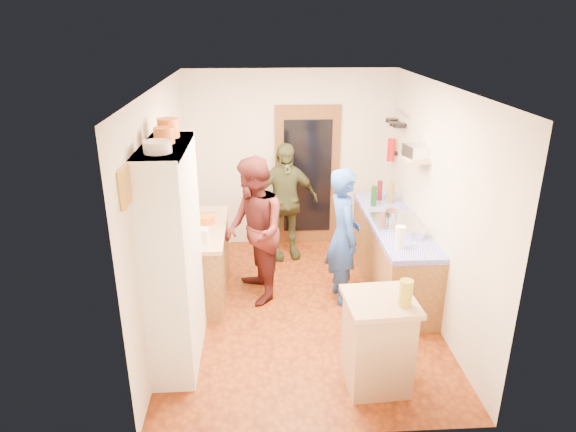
{
  "coord_description": "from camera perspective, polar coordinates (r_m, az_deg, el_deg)",
  "views": [
    {
      "loc": [
        -0.47,
        -5.3,
        3.24
      ],
      "look_at": [
        -0.14,
        0.15,
        1.13
      ],
      "focal_mm": 32.0,
      "sensor_mm": 36.0,
      "label": 1
    }
  ],
  "objects": [
    {
      "name": "picture_frame",
      "position": [
        4.07,
        -17.68,
        3.07
      ],
      "size": [
        0.03,
        0.25,
        0.3
      ],
      "primitive_type": "cube",
      "color": "gold",
      "rests_on": "wall_left"
    },
    {
      "name": "bottle_c",
      "position": [
        7.05,
        11.4,
        2.53
      ],
      "size": [
        0.09,
        0.09,
        0.28
      ],
      "primitive_type": "cylinder",
      "rotation": [
        0.0,
        0.0,
        -0.23
      ],
      "color": "olive",
      "rests_on": "right_counter_top"
    },
    {
      "name": "radio",
      "position": [
        6.21,
        14.03,
        6.99
      ],
      "size": [
        0.27,
        0.33,
        0.15
      ],
      "primitive_type": "cube",
      "rotation": [
        0.0,
        0.0,
        0.17
      ],
      "color": "silver",
      "rests_on": "wall_shelf"
    },
    {
      "name": "cutting_board",
      "position": [
        4.72,
        9.48,
        -8.98
      ],
      "size": [
        0.37,
        0.3,
        0.02
      ],
      "primitive_type": "cube",
      "rotation": [
        0.0,
        0.0,
        0.06
      ],
      "color": "white",
      "rests_on": "island_top"
    },
    {
      "name": "orange_pot_a",
      "position": [
        4.73,
        -13.62,
        8.71
      ],
      "size": [
        0.18,
        0.18,
        0.14
      ],
      "primitive_type": "cylinder",
      "color": "orange",
      "rests_on": "hutch_top_shelf"
    },
    {
      "name": "door_frame",
      "position": [
        7.63,
        2.16,
        4.42
      ],
      "size": [
        0.95,
        0.06,
        2.1
      ],
      "primitive_type": "cube",
      "color": "brown",
      "rests_on": "ground"
    },
    {
      "name": "floor",
      "position": [
        6.24,
        1.43,
        -10.29
      ],
      "size": [
        3.0,
        4.0,
        0.02
      ],
      "primitive_type": "cube",
      "color": "#8B3E0F",
      "rests_on": "ground"
    },
    {
      "name": "pan_hang_c",
      "position": [
        7.42,
        11.44,
        10.38
      ],
      "size": [
        0.17,
        0.17,
        0.05
      ],
      "primitive_type": "cylinder",
      "color": "black",
      "rests_on": "pan_rail"
    },
    {
      "name": "ceiling",
      "position": [
        5.36,
        1.69,
        14.36
      ],
      "size": [
        3.0,
        4.0,
        0.02
      ],
      "primitive_type": "cube",
      "color": "silver",
      "rests_on": "ground"
    },
    {
      "name": "island_base",
      "position": [
        4.95,
        9.88,
        -13.88
      ],
      "size": [
        0.58,
        0.58,
        0.86
      ],
      "primitive_type": "cube",
      "rotation": [
        0.0,
        0.0,
        0.06
      ],
      "color": "tan",
      "rests_on": "ground"
    },
    {
      "name": "wall_right",
      "position": [
        5.98,
        16.12,
        1.33
      ],
      "size": [
        0.02,
        4.0,
        2.6
      ],
      "primitive_type": "cube",
      "color": "beige",
      "rests_on": "ground"
    },
    {
      "name": "person_left",
      "position": [
        6.12,
        -3.63,
        -1.51
      ],
      "size": [
        0.86,
        1.0,
        1.78
      ],
      "primitive_type": "imported",
      "rotation": [
        0.0,
        0.0,
        -1.33
      ],
      "color": "#461817",
      "rests_on": "ground"
    },
    {
      "name": "mixing_bowl",
      "position": [
        6.04,
        13.92,
        -1.84
      ],
      "size": [
        0.31,
        0.31,
        0.1
      ],
      "primitive_type": "cylinder",
      "rotation": [
        0.0,
        0.0,
        0.25
      ],
      "color": "silver",
      "rests_on": "right_counter_top"
    },
    {
      "name": "island_top",
      "position": [
        4.7,
        10.23,
        -9.33
      ],
      "size": [
        0.66,
        0.66,
        0.05
      ],
      "primitive_type": "cube",
      "rotation": [
        0.0,
        0.0,
        0.06
      ],
      "color": "tan",
      "rests_on": "island_base"
    },
    {
      "name": "bottle_b",
      "position": [
        7.13,
        10.15,
        2.81
      ],
      "size": [
        0.08,
        0.08,
        0.28
      ],
      "primitive_type": "cylinder",
      "rotation": [
        0.0,
        0.0,
        -0.16
      ],
      "color": "#591419",
      "rests_on": "right_counter_top"
    },
    {
      "name": "right_counter_base",
      "position": [
        6.66,
        11.47,
        -4.37
      ],
      "size": [
        0.6,
        2.2,
        0.84
      ],
      "primitive_type": "cube",
      "color": "olive",
      "rests_on": "ground"
    },
    {
      "name": "hutch_top_shelf",
      "position": [
        4.7,
        -13.62,
        7.49
      ],
      "size": [
        0.4,
        1.14,
        0.04
      ],
      "primitive_type": "cube",
      "color": "white",
      "rests_on": "hutch_body"
    },
    {
      "name": "wall_back",
      "position": [
        7.58,
        0.26,
        6.29
      ],
      "size": [
        3.0,
        0.02,
        2.6
      ],
      "primitive_type": "cube",
      "color": "beige",
      "rests_on": "ground"
    },
    {
      "name": "oil_jar",
      "position": [
        4.59,
        12.95,
        -8.31
      ],
      "size": [
        0.13,
        0.13,
        0.24
      ],
      "primitive_type": "cylinder",
      "rotation": [
        0.0,
        0.0,
        0.06
      ],
      "color": "#AD9E2D",
      "rests_on": "island_top"
    },
    {
      "name": "wall_shelf",
      "position": [
        6.23,
        13.95,
        6.18
      ],
      "size": [
        0.26,
        0.42,
        0.03
      ],
      "primitive_type": "cube",
      "color": "tan",
      "rests_on": "wall_right"
    },
    {
      "name": "person_back",
      "position": [
        7.18,
        -0.34,
        1.6
      ],
      "size": [
        1.05,
        0.6,
        1.68
      ],
      "primitive_type": "imported",
      "rotation": [
        0.0,
        0.0,
        0.21
      ],
      "color": "#37391F",
      "rests_on": "ground"
    },
    {
      "name": "chopping_board",
      "position": [
        6.76,
        -9.23,
        0.68
      ],
      "size": [
        0.32,
        0.25,
        0.02
      ],
      "primitive_type": "cube",
      "rotation": [
        0.0,
        0.0,
        0.1
      ],
      "color": "tan",
      "rests_on": "left_counter_top"
    },
    {
      "name": "plate_stack",
      "position": [
        4.41,
        -14.31,
        7.46
      ],
      "size": [
        0.23,
        0.23,
        0.1
      ],
      "primitive_type": "cylinder",
      "color": "white",
      "rests_on": "hutch_top_shelf"
    },
    {
      "name": "fire_extinguisher",
      "position": [
        7.46,
        11.39,
        7.21
      ],
      "size": [
        0.11,
        0.11,
        0.32
      ],
      "primitive_type": "cylinder",
      "color": "red",
      "rests_on": "wall_right"
    },
    {
      "name": "wall_front",
      "position": [
        3.85,
        4.1,
        -9.21
      ],
      "size": [
        3.0,
        0.02,
        2.6
      ],
      "primitive_type": "cube",
      "color": "beige",
      "rests_on": "ground"
    },
    {
      "name": "hutch_body",
      "position": [
        5.06,
        -12.58,
        -4.48
      ],
      "size": [
        0.4,
        1.2,
        2.2
      ],
      "primitive_type": "cube",
      "color": "white",
      "rests_on": "ground"
    },
    {
      "name": "pan_hang_b",
      "position": [
        7.23,
        11.83,
        10.0
      ],
      "size": [
        0.16,
        0.16,
        0.05
      ],
      "primitive_type": "cylinder",
      "color": "black",
      "rests_on": "pan_rail"
    },
    {
      "name": "door_glass",
      "position": [
        7.6,
        2.18,
        4.35
      ],
      "size": [
        0.7,
        0.02,
        1.7
      ],
      "primitive_type": "cube",
      "color": "black",
      "rests_on": "door_frame"
    },
    {
      "name": "person_hob",
      "position": [
        6.1,
        6.52,
        -2.3
      ],
      "size": [
        0.46,
        0.65,
        1.66
      ],
      "primitive_type": "imported",
      "rotation": [
        0.0,
        0.0,
        1.68
      ],
      "color": "#22459A",
      "rests_on": "ground"
    },
    {
      "name": "hob",
      "position": [
        6.41,
        11.94,
        -0.59
      ],
      "size": [
        0.55,
        0.58,
        0.04
      ],
      "primitive_type": "cube",
      "color": "silver",
      "rests_on": "right_counter_top"
    },
    {
      "name": "bottle_a",
      "position": [
        6.9,
        9.52,
        2.21
      ],
      "size": [
        0.07,
        0.07,
        0.28
      ],
      "primitive_type": "cylinder",
      "rotation": [
        0.0,
        0.0,
        -0.03
      ],
      "color": "#143F14",
      "rests_on": "right_counter_top"
    },
    {
      "name": "kettle",
      "position": [
        6.03,
        -10.6,
        -1.06
      ],
      "size": [
        0.22,
        0.22,
        0.2
      ],
      "primitive_type": "cylinder",
      "rotation": [
        0.0,
        0.0,
        -0.28
      ],
      "color": "white",
      "rests_on": "left_counter_top"
    },
    {
      "name": "orange_pot_b",
      "position": [
        4.96,
        -13.17,
        9.51
      ],
      "size": [
        0.2,
        0.2,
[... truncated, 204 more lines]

